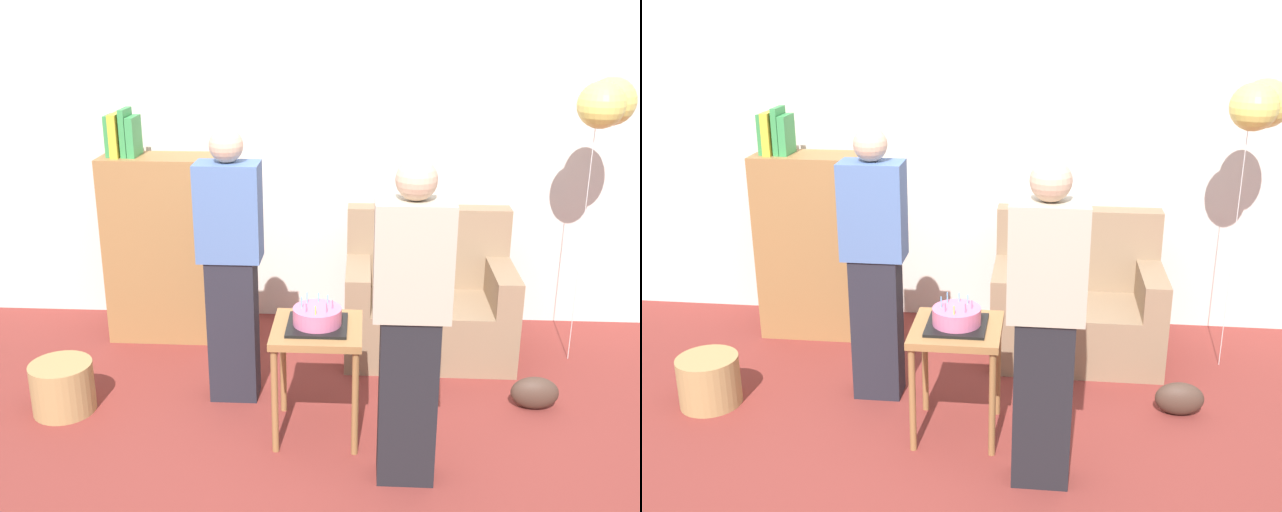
{
  "view_description": "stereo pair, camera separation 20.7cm",
  "coord_description": "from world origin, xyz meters",
  "views": [
    {
      "loc": [
        0.19,
        -3.24,
        2.28
      ],
      "look_at": [
        -0.04,
        0.63,
        0.95
      ],
      "focal_mm": 41.84,
      "sensor_mm": 36.0,
      "label": 1
    },
    {
      "loc": [
        0.39,
        -3.23,
        2.28
      ],
      "look_at": [
        -0.04,
        0.63,
        0.95
      ],
      "focal_mm": 41.84,
      "sensor_mm": 36.0,
      "label": 2
    }
  ],
  "objects": [
    {
      "name": "wicker_basket",
      "position": [
        -1.54,
        0.52,
        0.15
      ],
      "size": [
        0.36,
        0.36,
        0.3
      ],
      "primitive_type": "cylinder",
      "color": "#A88451",
      "rests_on": "ground_plane"
    },
    {
      "name": "birthday_cake",
      "position": [
        -0.04,
        0.38,
        0.69
      ],
      "size": [
        0.32,
        0.32,
        0.17
      ],
      "color": "black",
      "rests_on": "side_table"
    },
    {
      "name": "bookshelf",
      "position": [
        -1.18,
        1.6,
        0.67
      ],
      "size": [
        0.8,
        0.36,
        1.61
      ],
      "color": "olive",
      "rests_on": "ground_plane"
    },
    {
      "name": "side_table",
      "position": [
        -0.04,
        0.38,
        0.54
      ],
      "size": [
        0.48,
        0.48,
        0.64
      ],
      "color": "olive",
      "rests_on": "ground_plane"
    },
    {
      "name": "couch",
      "position": [
        0.64,
        1.45,
        0.34
      ],
      "size": [
        1.1,
        0.7,
        0.96
      ],
      "color": "#8C7054",
      "rests_on": "ground_plane"
    },
    {
      "name": "balloon_bunch",
      "position": [
        1.65,
        1.4,
        1.7
      ],
      "size": [
        0.38,
        0.4,
        1.85
      ],
      "color": "silver",
      "rests_on": "ground_plane"
    },
    {
      "name": "person_blowing_candles",
      "position": [
        -0.56,
        0.75,
        0.83
      ],
      "size": [
        0.36,
        0.22,
        1.63
      ],
      "rotation": [
        0.0,
        0.0,
        -0.15
      ],
      "color": "#23232D",
      "rests_on": "ground_plane"
    },
    {
      "name": "ground_plane",
      "position": [
        0.0,
        0.0,
        0.0
      ],
      "size": [
        8.0,
        8.0,
        0.0
      ],
      "primitive_type": "plane",
      "color": "maroon"
    },
    {
      "name": "handbag",
      "position": [
        1.22,
        0.7,
        0.1
      ],
      "size": [
        0.28,
        0.14,
        0.2
      ],
      "primitive_type": "ellipsoid",
      "color": "#473328",
      "rests_on": "ground_plane"
    },
    {
      "name": "person_holding_cake",
      "position": [
        0.42,
        -0.01,
        0.83
      ],
      "size": [
        0.36,
        0.22,
        1.63
      ],
      "rotation": [
        0.0,
        0.0,
        2.96
      ],
      "color": "black",
      "rests_on": "ground_plane"
    },
    {
      "name": "wall_back",
      "position": [
        0.0,
        2.05,
        1.35
      ],
      "size": [
        6.0,
        0.1,
        2.7
      ],
      "primitive_type": "cube",
      "color": "silver",
      "rests_on": "ground_plane"
    }
  ]
}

